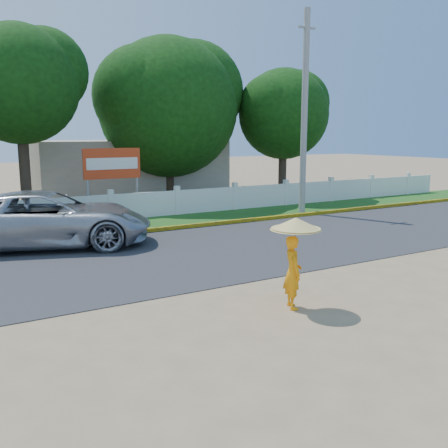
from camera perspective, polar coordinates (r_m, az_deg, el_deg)
name	(u,v)px	position (r m, az deg, el deg)	size (l,w,h in m)	color
ground	(269,295)	(11.30, 5.20, -8.07)	(120.00, 120.00, 0.00)	#9E8460
road	(182,254)	(15.04, -4.84, -3.38)	(60.00, 7.00, 0.02)	#38383A
grass_verge	(123,226)	(19.80, -11.44, -0.23)	(60.00, 3.50, 0.03)	#2D601E
curb	(139,232)	(18.22, -9.69, -0.86)	(40.00, 0.18, 0.16)	yellow
fence	(111,208)	(21.08, -12.78, 1.82)	(40.00, 0.10, 1.10)	silver
building_near	(125,170)	(28.33, -11.30, 6.11)	(10.00, 6.00, 3.20)	#B7AD99
utility_pole	(304,114)	(22.67, 9.17, 12.30)	(0.28, 0.28, 8.82)	gray
vehicle	(48,219)	(16.74, -19.49, 0.54)	(2.96, 6.43, 1.79)	#A9ABB1
monk_with_parasol	(294,250)	(10.22, 8.03, -2.91)	(1.04, 1.04, 1.89)	orange
billboard	(112,167)	(22.10, -12.65, 6.35)	(2.50, 0.13, 2.95)	gray
tree_row	(46,102)	(23.42, -19.63, 13.03)	(29.09, 7.63, 8.37)	#473828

